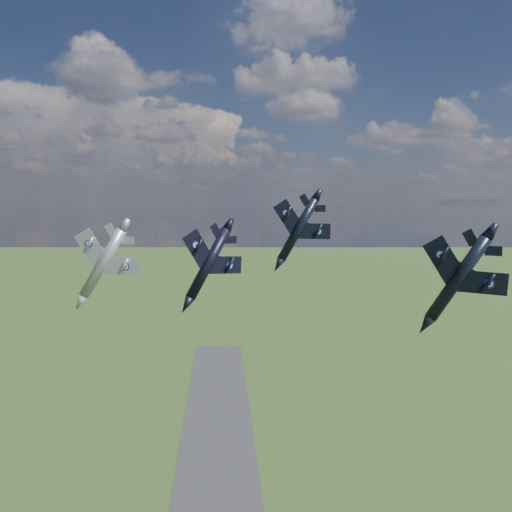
{
  "coord_description": "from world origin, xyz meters",
  "views": [
    {
      "loc": [
        1.55,
        -56.03,
        89.69
      ],
      "look_at": [
        6.64,
        13.97,
        82.13
      ],
      "focal_mm": 35.0,
      "sensor_mm": 36.0,
      "label": 1
    }
  ],
  "objects_px": {
    "jet_right_navy": "(458,278)",
    "jet_left_silver": "(103,263)",
    "jet_lead_navy": "(209,263)",
    "jet_high_navy": "(298,229)"
  },
  "relations": [
    {
      "from": "jet_right_navy",
      "to": "jet_left_silver",
      "type": "bearing_deg",
      "value": 178.53
    },
    {
      "from": "jet_lead_navy",
      "to": "jet_right_navy",
      "type": "xyz_separation_m",
      "value": [
        27.06,
        -24.21,
        1.1
      ]
    },
    {
      "from": "jet_lead_navy",
      "to": "jet_right_navy",
      "type": "bearing_deg",
      "value": -66.68
    },
    {
      "from": "jet_lead_navy",
      "to": "jet_left_silver",
      "type": "bearing_deg",
      "value": 171.66
    },
    {
      "from": "jet_left_silver",
      "to": "jet_lead_navy",
      "type": "bearing_deg",
      "value": 22.74
    },
    {
      "from": "jet_right_navy",
      "to": "jet_left_silver",
      "type": "relative_size",
      "value": 0.94
    },
    {
      "from": "jet_right_navy",
      "to": "jet_left_silver",
      "type": "height_order",
      "value": "jet_right_navy"
    },
    {
      "from": "jet_lead_navy",
      "to": "jet_left_silver",
      "type": "height_order",
      "value": "jet_left_silver"
    },
    {
      "from": "jet_lead_navy",
      "to": "jet_high_navy",
      "type": "bearing_deg",
      "value": 4.04
    },
    {
      "from": "jet_right_navy",
      "to": "jet_high_navy",
      "type": "bearing_deg",
      "value": 134.44
    }
  ]
}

